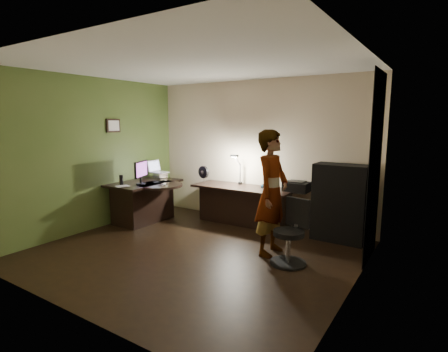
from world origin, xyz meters
The scene contains 27 objects.
floor centered at (0.00, 0.00, -0.01)m, with size 4.50×4.00×0.01m, color black.
ceiling centered at (0.00, 0.00, 2.71)m, with size 4.50×4.00×0.01m, color silver.
wall_back centered at (0.00, 2.00, 1.35)m, with size 4.50×0.01×2.70m, color beige.
wall_front centered at (0.00, -2.00, 1.35)m, with size 4.50×0.01×2.70m, color beige.
wall_left centered at (-2.25, 0.00, 1.35)m, with size 0.01×4.00×2.70m, color beige.
wall_right centered at (2.25, 0.00, 1.35)m, with size 0.01×4.00×2.70m, color beige.
green_wall_overlay centered at (-2.24, 0.00, 1.35)m, with size 0.00×4.00×2.70m, color #485E27.
arched_doorway centered at (2.24, 1.15, 1.30)m, with size 0.01×0.90×2.60m, color black.
french_door centered at (2.24, -0.55, 1.05)m, with size 0.02×0.92×2.10m, color white.
framed_picture centered at (-2.22, 0.45, 1.85)m, with size 0.04×0.30×0.25m, color black.
desk_left centered at (-1.80, 0.77, 0.39)m, with size 0.83×1.35×0.78m, color black.
desk_right centered at (-0.12, 1.63, 0.36)m, with size 1.92×0.67×0.72m, color black.
cabinet centered at (1.66, 1.71, 0.63)m, with size 0.84×0.42×1.26m, color black.
laptop_stand centered at (-1.86, 1.29, 0.84)m, with size 0.23×0.20×0.10m, color silver.
laptop centered at (-1.86, 1.29, 1.01)m, with size 0.35×0.33×0.24m, color silver.
monitor centered at (-1.63, 0.53, 0.95)m, with size 0.09×0.47×0.31m, color black.
mouse centered at (-1.20, 0.67, 0.81)m, with size 0.07×0.10×0.04m, color silver.
phone centered at (-1.51, 0.80, 0.80)m, with size 0.06×0.12×0.01m, color black.
pen centered at (-1.60, 0.44, 0.80)m, with size 0.01×0.16×0.01m, color black.
speaker centered at (-1.89, 0.30, 0.88)m, with size 0.07×0.07×0.18m, color black.
notepad centered at (-1.73, 0.18, 0.80)m, with size 0.15×0.22×0.01m, color silver.
desk_fan centered at (-0.89, 1.47, 0.89)m, with size 0.24×0.13×0.37m, color black.
headphones centered at (0.29, 1.78, 0.75)m, with size 0.18×0.08×0.08m, color #18537E.
printer centered at (0.88, 1.80, 0.80)m, with size 0.43×0.33×0.19m, color black.
desk_lamp centered at (-0.28, 1.83, 1.03)m, with size 0.16×0.29×0.64m, color black.
office_chair centered at (1.34, 0.36, 0.45)m, with size 0.50×0.50×0.89m, color black.
person centered at (0.97, 0.60, 0.91)m, with size 0.65×0.43×1.82m, color #D8A88C.
Camera 1 is at (3.07, -3.93, 1.95)m, focal length 28.00 mm.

